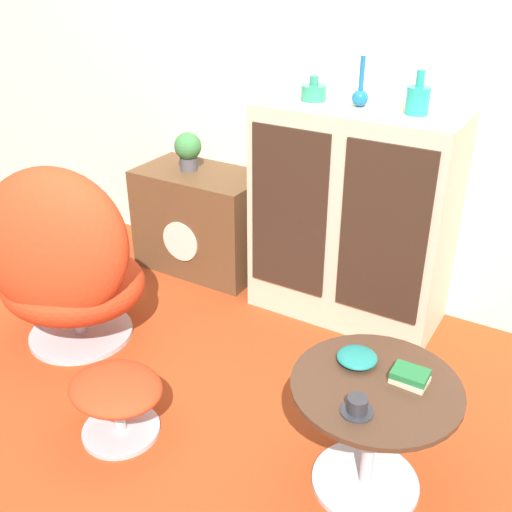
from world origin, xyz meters
name	(u,v)px	position (x,y,z in m)	size (l,w,h in m)	color
ground_plane	(172,416)	(0.00, 0.00, 0.00)	(12.00, 12.00, 0.00)	#9E3D19
wall_back	(330,36)	(0.00, 1.34, 1.30)	(6.40, 0.06, 2.60)	silver
sideboard	(352,216)	(0.28, 1.09, 0.53)	(0.92, 0.45, 1.05)	beige
tv_console	(202,220)	(-0.63, 1.11, 0.29)	(0.71, 0.42, 0.58)	brown
egg_chair	(64,266)	(-0.70, 0.16, 0.41)	(0.86, 0.83, 0.91)	#B7B7BC
ottoman	(116,395)	(-0.11, -0.17, 0.19)	(0.37, 0.32, 0.26)	#B7B7BC
coffee_table	(372,422)	(0.80, 0.08, 0.29)	(0.55, 0.55, 0.45)	#B7B7BC
vase_leftmost	(314,92)	(0.04, 1.10, 1.09)	(0.12, 0.12, 0.11)	#2D8E6B
vase_inner_left	(360,94)	(0.27, 1.10, 1.10)	(0.07, 0.07, 0.22)	#196699
vase_inner_right	(418,99)	(0.52, 1.10, 1.11)	(0.10, 0.10, 0.18)	teal
potted_plant	(188,149)	(-0.70, 1.11, 0.70)	(0.15, 0.15, 0.21)	#4C4C51
teacup	(357,407)	(0.79, -0.07, 0.47)	(0.10, 0.10, 0.05)	#2D2D33
book_stack	(410,377)	(0.88, 0.15, 0.47)	(0.12, 0.09, 0.04)	beige
bowl	(357,357)	(0.70, 0.16, 0.46)	(0.14, 0.14, 0.04)	#1E7A70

